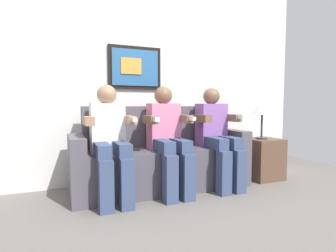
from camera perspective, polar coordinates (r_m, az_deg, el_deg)
name	(u,v)px	position (r m, az deg, el deg)	size (l,w,h in m)	color
ground_plane	(174,197)	(2.77, 1.24, -14.82)	(5.60, 5.60, 0.00)	#66605B
back_wall_assembly	(148,73)	(3.35, -4.21, 11.05)	(4.31, 0.10, 2.60)	silver
couch	(162,160)	(2.98, -1.32, -7.22)	(1.91, 0.58, 0.90)	#514C56
person_on_left	(110,138)	(2.61, -12.18, -2.44)	(0.46, 0.56, 1.11)	white
person_in_middle	(168,135)	(2.78, -0.07, -1.92)	(0.46, 0.56, 1.11)	pink
person_on_right	(217,133)	(3.06, 10.26, -1.43)	(0.46, 0.56, 1.11)	#8C59A5
side_table_right	(262,159)	(3.59, 19.28, -6.49)	(0.40, 0.40, 0.50)	brown
table_lamp	(262,110)	(3.49, 19.22, 3.27)	(0.22, 0.22, 0.46)	#333338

